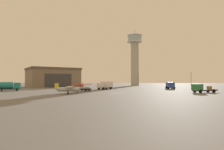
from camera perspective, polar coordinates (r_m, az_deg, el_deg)
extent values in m
plane|color=#60605E|center=(53.78, 1.49, -5.16)|extent=(400.00, 400.00, 0.00)
cylinder|color=#B2AD9E|center=(130.42, 6.58, 3.19)|extent=(5.22, 5.22, 28.28)
cylinder|color=silver|center=(132.39, 6.56, 9.43)|extent=(9.73, 9.73, 0.60)
cylinder|color=#99B7C6|center=(132.81, 6.55, 10.33)|extent=(8.95, 8.95, 3.66)
cylinder|color=silver|center=(133.26, 6.55, 11.21)|extent=(9.73, 9.73, 0.50)
cylinder|color=#38383D|center=(133.77, 6.55, 12.15)|extent=(0.16, 0.16, 4.00)
cube|color=#7A6B56|center=(110.33, -16.74, -0.94)|extent=(31.73, 31.00, 8.87)
cube|color=brown|center=(110.49, -16.72, 1.62)|extent=(32.56, 31.84, 1.00)
cube|color=#38383A|center=(100.36, -15.13, -1.53)|extent=(10.78, 8.04, 6.65)
cylinder|color=#B7BABF|center=(51.92, -12.36, -4.05)|extent=(5.68, 2.10, 1.11)
cone|color=#38383D|center=(51.70, -9.04, -4.07)|extent=(0.93, 0.91, 0.78)
cube|color=#38383D|center=(51.70, -9.04, -4.07)|extent=(0.07, 0.10, 1.70)
cube|color=#B7BABF|center=(51.87, -12.06, -3.34)|extent=(2.94, 9.03, 0.18)
cylinder|color=gold|center=(50.46, -12.22, -3.80)|extent=(0.23, 0.88, 1.21)
cylinder|color=gold|center=(53.31, -11.91, -3.68)|extent=(0.23, 0.88, 1.21)
cube|color=#99B7C6|center=(51.81, -11.17, -3.72)|extent=(1.13, 1.05, 0.63)
cone|color=#B7BABF|center=(52.31, -15.64, -3.91)|extent=(1.38, 1.04, 0.83)
cube|color=gold|center=(52.29, -15.63, -3.12)|extent=(0.99, 0.28, 1.52)
cube|color=#B7BABF|center=(52.31, -15.63, -3.76)|extent=(1.28, 2.78, 0.09)
cylinder|color=black|center=(51.79, -9.99, -4.97)|extent=(0.24, 0.55, 0.54)
cylinder|color=black|center=(51.01, -12.68, -5.01)|extent=(0.24, 0.55, 0.54)
cylinder|color=black|center=(52.96, -12.45, -4.89)|extent=(0.24, 0.55, 0.54)
cylinder|color=red|center=(83.81, -8.88, -3.12)|extent=(3.06, 5.43, 1.08)
cone|color=#38383D|center=(86.69, -9.20, -3.06)|extent=(1.00, 1.01, 0.76)
cube|color=#38383D|center=(86.69, -9.20, -3.06)|extent=(0.10, 0.08, 1.65)
cube|color=red|center=(84.05, -8.91, -2.69)|extent=(8.55, 4.51, 0.17)
cylinder|color=orange|center=(84.30, -7.97, -2.93)|extent=(0.82, 0.39, 1.18)
cylinder|color=orange|center=(83.84, -9.85, -2.93)|extent=(0.82, 0.39, 1.18)
cube|color=#99B7C6|center=(84.83, -9.00, -2.90)|extent=(1.16, 1.21, 0.61)
cone|color=red|center=(80.92, -8.54, -3.11)|extent=(1.21, 1.43, 0.81)
cube|color=orange|center=(80.91, -8.54, -2.62)|extent=(0.46, 0.93, 1.48)
cube|color=red|center=(80.92, -8.54, -3.02)|extent=(2.71, 1.71, 0.09)
cylinder|color=black|center=(85.89, -9.11, -3.61)|extent=(0.54, 0.33, 0.52)
cylinder|color=black|center=(83.82, -8.22, -3.67)|extent=(0.54, 0.33, 0.52)
cylinder|color=black|center=(83.51, -9.51, -3.67)|extent=(0.54, 0.33, 0.52)
cube|color=#38383D|center=(59.92, 25.12, -4.05)|extent=(7.30, 4.60, 0.24)
cube|color=#287A42|center=(58.09, 23.30, -3.21)|extent=(2.77, 2.94, 1.66)
cube|color=#99B7C6|center=(57.44, 22.61, -2.91)|extent=(0.87, 1.84, 0.83)
cube|color=brown|center=(60.73, 25.89, -3.81)|extent=(5.38, 4.09, 0.16)
cube|color=#997547|center=(61.06, 26.20, -3.30)|extent=(1.38, 1.38, 0.90)
cylinder|color=black|center=(57.43, 24.08, -4.29)|extent=(0.66, 1.03, 1.00)
cylinder|color=black|center=(58.95, 22.67, -4.23)|extent=(0.66, 1.03, 1.00)
cylinder|color=black|center=(60.74, 27.25, -4.10)|extent=(0.66, 1.03, 1.00)
cylinder|color=black|center=(62.19, 25.84, -4.05)|extent=(0.66, 1.03, 1.00)
cube|color=#38383D|center=(71.06, -27.55, -3.60)|extent=(6.48, 5.23, 0.24)
cube|color=teal|center=(71.19, -25.62, -2.77)|extent=(2.80, 2.90, 1.89)
cube|color=#99B7C6|center=(71.26, -24.92, -2.47)|extent=(1.15, 1.62, 0.94)
cylinder|color=teal|center=(70.97, -28.41, -2.64)|extent=(4.89, 4.29, 2.13)
cylinder|color=black|center=(72.23, -25.75, -3.68)|extent=(0.79, 0.98, 1.00)
cylinder|color=black|center=(70.21, -25.62, -3.75)|extent=(0.79, 0.98, 1.00)
cylinder|color=black|center=(72.00, -29.18, -3.65)|extent=(0.79, 0.98, 1.00)
cylinder|color=black|center=(69.98, -29.14, -3.72)|extent=(0.79, 0.98, 1.00)
cube|color=#38383D|center=(82.12, 16.37, -3.41)|extent=(2.32, 6.97, 0.24)
cube|color=#2847A8|center=(79.65, 16.65, -2.74)|extent=(2.54, 2.05, 1.81)
cube|color=#99B7C6|center=(78.75, 16.76, -2.49)|extent=(2.07, 0.19, 0.90)
cube|color=#2847A8|center=(83.18, 16.24, -2.64)|extent=(2.69, 4.77, 1.94)
cylinder|color=black|center=(79.94, 17.43, -3.55)|extent=(1.01, 0.33, 1.00)
cylinder|color=black|center=(79.57, 15.87, -3.57)|extent=(1.01, 0.33, 1.00)
cylinder|color=black|center=(84.33, 16.88, -3.44)|extent=(1.01, 0.33, 1.00)
cylinder|color=black|center=(83.99, 15.40, -3.46)|extent=(1.01, 0.33, 1.00)
cube|color=#38383D|center=(74.39, -2.01, -3.68)|extent=(5.23, 6.78, 0.24)
cube|color=white|center=(72.45, -3.21, -2.99)|extent=(3.01, 2.87, 1.63)
cube|color=#99B7C6|center=(71.75, -3.66, -2.74)|extent=(1.74, 1.13, 0.82)
cube|color=white|center=(75.23, -1.48, -2.73)|extent=(4.45, 5.16, 2.19)
cylinder|color=black|center=(71.87, -2.52, -3.85)|extent=(0.99, 0.76, 1.00)
cylinder|color=black|center=(73.21, -3.82, -3.80)|extent=(0.99, 0.76, 1.00)
cylinder|color=black|center=(75.38, -0.41, -3.74)|extent=(0.99, 0.76, 1.00)
cylinder|color=black|center=(76.66, -1.69, -3.70)|extent=(0.99, 0.76, 1.00)
cube|color=black|center=(62.69, -8.10, -4.08)|extent=(4.85, 3.91, 0.55)
cube|color=#99B7C6|center=(62.52, -7.94, -3.61)|extent=(3.04, 2.74, 0.50)
cylinder|color=black|center=(63.11, -9.63, -4.31)|extent=(0.48, 0.64, 0.64)
cylinder|color=black|center=(64.35, -8.56, -4.26)|extent=(0.48, 0.64, 0.64)
cylinder|color=black|center=(61.07, -7.61, -4.41)|extent=(0.48, 0.64, 0.64)
cylinder|color=black|center=(62.35, -6.55, -4.36)|extent=(0.48, 0.64, 0.64)
cylinder|color=#38383D|center=(107.51, 7.50, -1.36)|extent=(0.18, 0.18, 7.44)
sphere|color=#F9E5B2|center=(107.59, 7.50, 0.74)|extent=(0.44, 0.44, 0.44)
cylinder|color=#38383D|center=(113.26, 21.80, -1.25)|extent=(0.18, 0.18, 7.49)
sphere|color=#F9E5B2|center=(113.34, 21.78, 0.75)|extent=(0.44, 0.44, 0.44)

